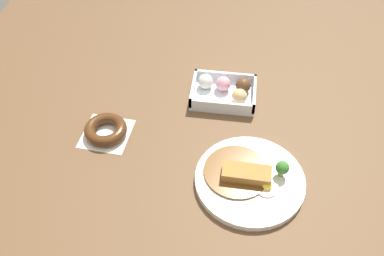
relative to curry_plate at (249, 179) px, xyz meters
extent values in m
plane|color=brown|center=(0.16, -0.13, -0.01)|extent=(1.60, 1.60, 0.00)
cylinder|color=white|center=(0.00, 0.00, 0.00)|extent=(0.27, 0.27, 0.02)
cylinder|color=brown|center=(0.03, -0.01, 0.01)|extent=(0.17, 0.17, 0.01)
cube|color=#A87538|center=(0.01, 0.00, 0.02)|extent=(0.12, 0.05, 0.02)
cylinder|color=white|center=(-0.04, 0.03, 0.01)|extent=(0.06, 0.06, 0.00)
ellipsoid|color=yellow|center=(-0.04, 0.03, 0.02)|extent=(0.03, 0.03, 0.01)
cylinder|color=#8CB766|center=(-0.08, -0.02, 0.01)|extent=(0.01, 0.01, 0.02)
sphere|color=#387A2D|center=(-0.08, -0.02, 0.03)|extent=(0.03, 0.03, 0.03)
cube|color=silver|center=(0.09, -0.30, -0.01)|extent=(0.19, 0.14, 0.01)
cube|color=silver|center=(0.00, -0.30, 0.01)|extent=(0.01, 0.14, 0.03)
cube|color=silver|center=(0.18, -0.30, 0.01)|extent=(0.01, 0.14, 0.03)
cube|color=silver|center=(0.09, -0.36, 0.01)|extent=(0.19, 0.01, 0.03)
cube|color=silver|center=(0.09, -0.23, 0.01)|extent=(0.19, 0.01, 0.03)
sphere|color=brown|center=(0.03, -0.32, 0.02)|extent=(0.04, 0.04, 0.04)
sphere|color=pink|center=(0.09, -0.32, 0.02)|extent=(0.04, 0.04, 0.04)
sphere|color=silver|center=(0.15, -0.32, 0.02)|extent=(0.04, 0.04, 0.04)
sphere|color=#DBB77A|center=(0.04, -0.27, 0.02)|extent=(0.04, 0.04, 0.04)
cube|color=white|center=(0.40, -0.11, -0.01)|extent=(0.14, 0.14, 0.00)
torus|color=#4C2B14|center=(0.40, -0.11, 0.00)|extent=(0.12, 0.12, 0.03)
camera|label=1|loc=(0.06, 0.62, 0.85)|focal=38.96mm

